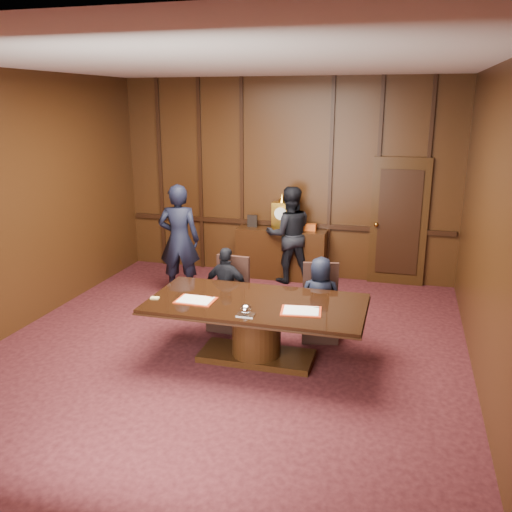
% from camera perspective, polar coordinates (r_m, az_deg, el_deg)
% --- Properties ---
extents(room, '(7.00, 7.04, 3.50)m').
position_cam_1_polar(room, '(6.50, -2.81, 3.90)').
color(room, black).
rests_on(room, ground).
extents(sideboard, '(1.60, 0.45, 1.54)m').
position_cam_1_polar(sideboard, '(9.74, 2.70, 0.48)').
color(sideboard, black).
rests_on(sideboard, ground).
extents(conference_table, '(2.62, 1.32, 0.76)m').
position_cam_1_polar(conference_table, '(6.63, 0.05, -6.83)').
color(conference_table, black).
rests_on(conference_table, ground).
extents(folder_left, '(0.46, 0.34, 0.02)m').
position_cam_1_polar(folder_left, '(6.60, -6.38, -4.64)').
color(folder_left, '#B02C10').
rests_on(folder_left, conference_table).
extents(folder_right, '(0.50, 0.39, 0.02)m').
position_cam_1_polar(folder_right, '(6.26, 4.77, -5.78)').
color(folder_right, '#B02C10').
rests_on(folder_right, conference_table).
extents(inkstand, '(0.20, 0.14, 0.12)m').
position_cam_1_polar(inkstand, '(6.12, -1.08, -5.77)').
color(inkstand, white).
rests_on(inkstand, conference_table).
extents(notepad, '(0.11, 0.08, 0.01)m').
position_cam_1_polar(notepad, '(6.75, -10.60, -4.35)').
color(notepad, '#E0BE6D').
rests_on(notepad, conference_table).
extents(chair_left, '(0.51, 0.51, 0.99)m').
position_cam_1_polar(chair_left, '(7.67, -2.87, -5.38)').
color(chair_left, black).
rests_on(chair_left, ground).
extents(chair_right, '(0.56, 0.56, 0.99)m').
position_cam_1_polar(chair_right, '(7.39, 6.75, -6.33)').
color(chair_right, black).
rests_on(chair_right, ground).
extents(signatory_left, '(0.72, 0.36, 1.17)m').
position_cam_1_polar(signatory_left, '(7.50, -3.10, -3.49)').
color(signatory_left, black).
rests_on(signatory_left, ground).
extents(signatory_right, '(0.61, 0.45, 1.14)m').
position_cam_1_polar(signatory_right, '(7.22, 6.76, -4.52)').
color(signatory_right, black).
rests_on(signatory_right, ground).
extents(witness_left, '(0.74, 0.57, 1.83)m').
position_cam_1_polar(witness_left, '(8.90, -8.09, 1.69)').
color(witness_left, black).
rests_on(witness_left, ground).
extents(witness_right, '(0.99, 0.89, 1.69)m').
position_cam_1_polar(witness_right, '(9.46, 3.52, 2.26)').
color(witness_right, black).
rests_on(witness_right, ground).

